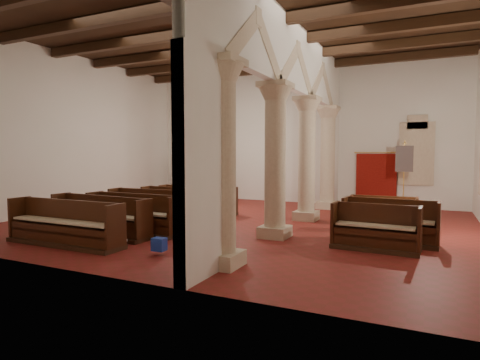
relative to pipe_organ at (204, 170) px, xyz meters
name	(u,v)px	position (x,y,z in m)	size (l,w,h in m)	color
floor	(238,223)	(4.50, -5.50, -1.37)	(14.00, 14.00, 0.00)	maroon
ceiling	(238,31)	(4.50, -5.50, 4.63)	(14.00, 14.00, 0.00)	#342011
wall_back	(296,136)	(4.50, 0.50, 1.63)	(14.00, 0.02, 6.00)	white
wall_front	(94,111)	(4.50, -11.50, 1.63)	(14.00, 0.02, 6.00)	white
wall_left	(76,133)	(-2.50, -5.50, 1.63)	(0.02, 12.00, 6.00)	white
ceiling_beams	(238,37)	(4.50, -5.50, 4.45)	(13.80, 11.80, 0.30)	#3A2112
arcade	(293,108)	(6.30, -5.50, 2.19)	(0.90, 11.90, 6.00)	beige
window_back	(416,154)	(9.50, 0.48, 0.83)	(1.00, 0.03, 2.20)	#367B5C
pipe_organ	(204,170)	(0.00, 0.00, 0.00)	(2.10, 0.85, 4.40)	#3A2112
lectern	(217,190)	(0.74, -0.01, -0.91)	(0.52, 0.54, 1.10)	#3C1D13
dossal_curtain	(376,179)	(8.00, 0.42, -0.21)	(1.80, 0.07, 2.17)	maroon
processional_banner	(403,191)	(9.14, -1.08, -0.53)	(0.61, 0.77, 2.70)	#3A2112
hymnal_box_a	(159,244)	(4.65, -9.84, -1.13)	(0.28, 0.23, 0.28)	#153E95
hymnal_box_b	(184,233)	(4.58, -8.75, -1.09)	(0.36, 0.30, 0.36)	#151A95
hymnal_box_c	(178,218)	(3.06, -6.75, -1.11)	(0.32, 0.26, 0.32)	navy
tube_heater_a	(118,238)	(3.08, -9.39, -1.21)	(0.09, 0.09, 0.86)	white
tube_heater_b	(107,225)	(1.60, -8.23, -1.21)	(0.09, 0.09, 0.89)	silver
nave_pew_0	(64,230)	(1.97, -10.03, -1.01)	(3.33, 0.74, 1.09)	#3A2112
nave_pew_1	(100,223)	(1.93, -8.84, -1.02)	(3.28, 0.93, 1.08)	#3A2112
nave_pew_2	(133,220)	(2.53, -8.21, -1.01)	(2.89, 0.74, 1.10)	#3A2112
nave_pew_3	(157,213)	(2.37, -6.87, -1.01)	(3.37, 0.88, 1.09)	#3A2112
nave_pew_4	(162,211)	(2.03, -6.15, -1.05)	(2.74, 0.76, 0.97)	#3A2112
nave_pew_5	(181,208)	(2.25, -5.35, -1.03)	(3.04, 0.71, 1.04)	#3A2112
nave_pew_6	(197,205)	(2.28, -4.34, -1.04)	(3.04, 0.82, 1.02)	#3A2112
aisle_pew_0	(375,235)	(8.89, -7.30, -1.01)	(1.99, 0.80, 1.06)	#3A2112
aisle_pew_1	(389,229)	(9.12, -6.44, -1.00)	(2.29, 0.84, 1.10)	#3A2112
aisle_pew_2	(379,223)	(8.77, -5.39, -1.05)	(1.94, 0.67, 0.95)	#3A2112
aisle_pew_3	(383,217)	(8.77, -4.40, -1.05)	(1.94, 0.72, 0.95)	#3A2112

